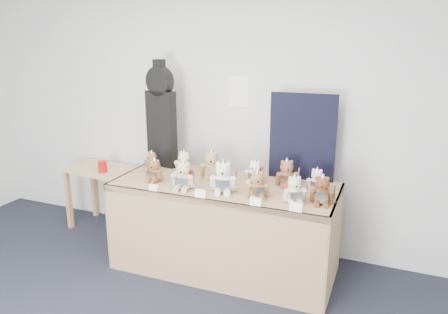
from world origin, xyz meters
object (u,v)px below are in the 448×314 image
at_px(teddy_back_centre_left, 212,166).
at_px(teddy_back_centre_right, 255,172).
at_px(side_table, 105,179).
at_px(teddy_back_end, 317,181).
at_px(teddy_back_right, 287,174).
at_px(guitar_case, 161,115).
at_px(teddy_back_far_left, 152,162).
at_px(teddy_front_far_right, 294,191).
at_px(red_cup, 103,166).
at_px(teddy_front_centre, 223,178).
at_px(teddy_front_left, 183,177).
at_px(display_table, 221,205).
at_px(teddy_front_right, 257,186).
at_px(teddy_front_far_left, 155,171).
at_px(teddy_back_left, 184,164).
at_px(teddy_front_end, 322,191).

distance_m(teddy_back_centre_left, teddy_back_centre_right, 0.41).
relative_size(side_table, teddy_back_end, 4.04).
relative_size(side_table, teddy_back_right, 3.31).
relative_size(guitar_case, teddy_back_far_left, 4.95).
bearing_deg(teddy_front_far_right, teddy_back_centre_right, 112.87).
bearing_deg(red_cup, teddy_back_right, -0.48).
bearing_deg(teddy_back_far_left, teddy_front_centre, -8.12).
height_order(side_table, red_cup, red_cup).
distance_m(teddy_front_left, teddy_back_far_left, 0.65).
height_order(guitar_case, teddy_back_right, guitar_case).
xyz_separation_m(display_table, teddy_front_right, (0.38, -0.13, 0.28)).
height_order(red_cup, teddy_front_right, teddy_front_right).
distance_m(guitar_case, teddy_back_end, 1.66).
bearing_deg(display_table, teddy_front_far_left, -172.62).
relative_size(teddy_back_centre_left, teddy_back_end, 1.33).
xyz_separation_m(display_table, guitar_case, (-0.80, 0.36, 0.70)).
xyz_separation_m(side_table, guitar_case, (0.76, -0.02, 0.77)).
bearing_deg(guitar_case, teddy_front_right, -11.69).
distance_m(side_table, teddy_front_left, 1.44).
bearing_deg(teddy_front_left, teddy_back_centre_right, 28.17).
bearing_deg(display_table, side_table, 165.08).
height_order(teddy_front_left, teddy_back_centre_right, teddy_front_left).
distance_m(guitar_case, teddy_back_left, 0.56).
bearing_deg(teddy_front_left, teddy_front_far_left, 156.53).
relative_size(teddy_back_right, teddy_back_far_left, 1.26).
height_order(red_cup, teddy_back_centre_left, teddy_back_centre_left).
bearing_deg(teddy_front_centre, teddy_back_centre_right, 47.50).
relative_size(teddy_front_end, teddy_back_centre_left, 0.88).
distance_m(display_table, teddy_front_right, 0.49).
distance_m(red_cup, teddy_back_right, 2.02).
relative_size(side_table, teddy_front_far_left, 3.77).
bearing_deg(red_cup, teddy_front_far_right, -9.90).
xyz_separation_m(teddy_back_left, teddy_back_end, (1.27, 0.02, -0.01)).
distance_m(teddy_back_centre_right, teddy_back_right, 0.29).
bearing_deg(red_cup, teddy_front_centre, -13.77).
xyz_separation_m(teddy_back_centre_left, teddy_back_right, (0.70, 0.06, -0.01)).
relative_size(teddy_front_far_left, teddy_front_centre, 0.77).
relative_size(teddy_front_centre, teddy_back_centre_right, 1.31).
bearing_deg(teddy_front_left, teddy_back_right, 17.76).
xyz_separation_m(teddy_front_centre, teddy_front_end, (0.82, 0.06, -0.02)).
xyz_separation_m(teddy_front_far_right, teddy_back_centre_left, (-0.86, 0.30, 0.02)).
height_order(side_table, teddy_front_far_right, teddy_front_far_right).
relative_size(red_cup, teddy_front_far_right, 0.50).
height_order(teddy_front_end, teddy_back_right, teddy_back_right).
height_order(side_table, teddy_back_left, teddy_back_left).
distance_m(teddy_back_right, teddy_back_far_left, 1.35).
relative_size(guitar_case, teddy_front_right, 4.18).
distance_m(red_cup, teddy_front_far_left, 0.95).
bearing_deg(teddy_front_far_left, teddy_front_end, 3.14).
bearing_deg(guitar_case, display_table, -13.36).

